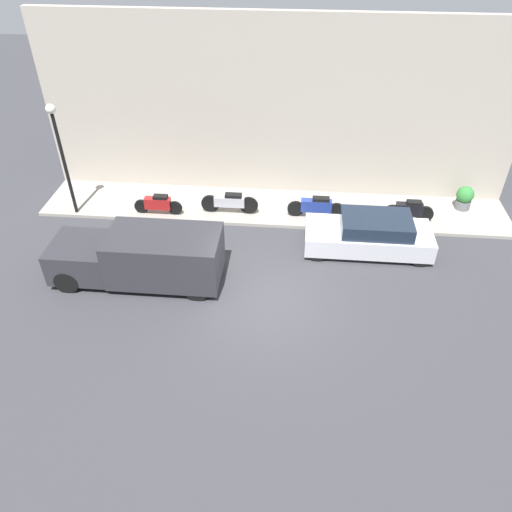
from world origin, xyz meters
TOP-DOWN VIEW (x-y plane):
  - ground_plane at (0.00, 0.00)m, footprint 60.00×60.00m
  - sidewalk at (5.18, 0.00)m, footprint 2.56×17.46m
  - building_facade at (6.61, 0.00)m, footprint 0.30×17.46m
  - parked_car at (2.87, -3.36)m, footprint 1.73×4.19m
  - delivery_van at (0.66, 3.84)m, footprint 1.85×5.22m
  - motorcycle_black at (4.62, -4.93)m, footprint 0.30×1.79m
  - scooter_silver at (4.61, 1.59)m, footprint 0.30×2.11m
  - motorcycle_blue at (4.59, -1.60)m, footprint 0.30×2.09m
  - motorcycle_red at (4.30, 4.21)m, footprint 0.30×1.79m
  - streetlamp at (4.12, 7.33)m, footprint 0.33×0.33m
  - potted_plant at (5.70, -7.12)m, footprint 0.63×0.63m

SIDE VIEW (x-z plane):
  - ground_plane at x=0.00m, z-range 0.00..0.00m
  - sidewalk at x=5.18m, z-range 0.00..0.12m
  - motorcycle_red at x=4.30m, z-range 0.15..0.92m
  - scooter_silver at x=4.61m, z-range 0.17..0.96m
  - motorcycle_blue at x=4.59m, z-range 0.16..0.97m
  - motorcycle_black at x=4.62m, z-range 0.15..0.98m
  - potted_plant at x=5.70m, z-range 0.13..1.03m
  - parked_car at x=2.87m, z-range -0.03..1.26m
  - delivery_van at x=0.66m, z-range 0.03..1.73m
  - streetlamp at x=4.12m, z-range 0.79..4.91m
  - building_facade at x=6.61m, z-range 0.00..6.70m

